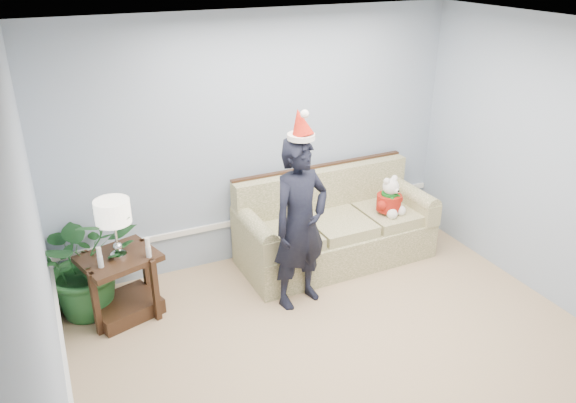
{
  "coord_description": "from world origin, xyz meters",
  "views": [
    {
      "loc": [
        -2.11,
        -2.81,
        3.25
      ],
      "look_at": [
        -0.1,
        1.55,
        1.05
      ],
      "focal_mm": 35.0,
      "sensor_mm": 36.0,
      "label": 1
    }
  ],
  "objects_px": {
    "houseplant": "(86,262)",
    "teddy_bear": "(390,200)",
    "side_table": "(123,292)",
    "man": "(300,224)",
    "table_lamp": "(113,214)",
    "sofa": "(333,229)"
  },
  "relations": [
    {
      "from": "houseplant",
      "to": "sofa",
      "type": "bearing_deg",
      "value": -1.6
    },
    {
      "from": "table_lamp",
      "to": "sofa",
      "type": "bearing_deg",
      "value": 3.41
    },
    {
      "from": "side_table",
      "to": "table_lamp",
      "type": "height_order",
      "value": "table_lamp"
    },
    {
      "from": "teddy_bear",
      "to": "houseplant",
      "type": "bearing_deg",
      "value": 160.29
    },
    {
      "from": "table_lamp",
      "to": "man",
      "type": "bearing_deg",
      "value": -16.56
    },
    {
      "from": "man",
      "to": "sofa",
      "type": "bearing_deg",
      "value": 27.75
    },
    {
      "from": "sofa",
      "to": "man",
      "type": "height_order",
      "value": "man"
    },
    {
      "from": "houseplant",
      "to": "teddy_bear",
      "type": "xyz_separation_m",
      "value": [
        3.2,
        -0.28,
        0.14
      ]
    },
    {
      "from": "side_table",
      "to": "teddy_bear",
      "type": "distance_m",
      "value": 2.96
    },
    {
      "from": "man",
      "to": "teddy_bear",
      "type": "xyz_separation_m",
      "value": [
        1.3,
        0.41,
        -0.17
      ]
    },
    {
      "from": "sofa",
      "to": "side_table",
      "type": "bearing_deg",
      "value": -177.83
    },
    {
      "from": "table_lamp",
      "to": "teddy_bear",
      "type": "height_order",
      "value": "table_lamp"
    },
    {
      "from": "side_table",
      "to": "sofa",
      "type": "bearing_deg",
      "value": 3.15
    },
    {
      "from": "side_table",
      "to": "teddy_bear",
      "type": "xyz_separation_m",
      "value": [
        2.93,
        -0.08,
        0.43
      ]
    },
    {
      "from": "sofa",
      "to": "teddy_bear",
      "type": "height_order",
      "value": "sofa"
    },
    {
      "from": "sofa",
      "to": "teddy_bear",
      "type": "distance_m",
      "value": 0.7
    },
    {
      "from": "side_table",
      "to": "man",
      "type": "xyz_separation_m",
      "value": [
        1.63,
        -0.49,
        0.6
      ]
    },
    {
      "from": "sofa",
      "to": "houseplant",
      "type": "distance_m",
      "value": 2.63
    },
    {
      "from": "side_table",
      "to": "man",
      "type": "height_order",
      "value": "man"
    },
    {
      "from": "side_table",
      "to": "teddy_bear",
      "type": "bearing_deg",
      "value": -1.61
    },
    {
      "from": "table_lamp",
      "to": "man",
      "type": "height_order",
      "value": "man"
    },
    {
      "from": "man",
      "to": "table_lamp",
      "type": "bearing_deg",
      "value": 150.25
    }
  ]
}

